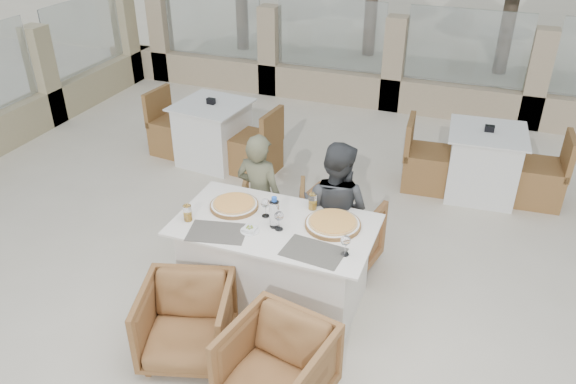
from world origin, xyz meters
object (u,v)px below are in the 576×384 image
(pizza_left, at_px, (234,205))
(olive_dish, at_px, (250,229))
(armchair_near_right, at_px, (277,368))
(diner_left, at_px, (260,197))
(armchair_far_right, at_px, (334,237))
(wine_glass_centre, at_px, (265,207))
(armchair_near_left, at_px, (187,322))
(diner_right, at_px, (335,211))
(bg_table_a, at_px, (213,133))
(bg_table_b, at_px, (483,163))
(dining_table, at_px, (275,262))
(water_bottle, at_px, (274,212))
(beer_glass_right, at_px, (313,202))
(wine_glass_near, at_px, (279,220))
(pizza_right, at_px, (333,223))
(armchair_far_left, at_px, (273,213))
(wine_glass_corner, at_px, (345,244))

(pizza_left, bearing_deg, olive_dish, -46.34)
(armchair_near_right, distance_m, diner_left, 1.77)
(armchair_far_right, bearing_deg, armchair_near_right, 103.69)
(wine_glass_centre, height_order, armchair_near_left, wine_glass_centre)
(wine_glass_centre, relative_size, diner_right, 0.14)
(diner_left, xyz_separation_m, bg_table_a, (-1.32, 1.60, -0.24))
(armchair_far_right, xyz_separation_m, bg_table_b, (1.16, 1.89, 0.05))
(dining_table, xyz_separation_m, diner_right, (0.35, 0.54, 0.27))
(water_bottle, xyz_separation_m, armchair_near_right, (0.39, -0.95, -0.59))
(dining_table, bearing_deg, water_bottle, -70.09)
(water_bottle, xyz_separation_m, beer_glass_right, (0.20, 0.36, -0.06))
(wine_glass_near, height_order, armchair_far_right, wine_glass_near)
(pizza_right, distance_m, diner_left, 0.95)
(armchair_far_left, xyz_separation_m, diner_left, (-0.01, -0.29, 0.34))
(pizza_left, relative_size, bg_table_a, 0.25)
(wine_glass_corner, relative_size, diner_left, 0.15)
(pizza_left, xyz_separation_m, bg_table_a, (-1.28, 2.06, -0.41))
(wine_glass_centre, height_order, olive_dish, wine_glass_centre)
(dining_table, height_order, diner_right, diner_right)
(olive_dish, xyz_separation_m, armchair_near_left, (-0.24, -0.65, -0.49))
(dining_table, relative_size, wine_glass_centre, 8.70)
(dining_table, bearing_deg, armchair_near_left, -115.13)
(dining_table, distance_m, armchair_near_left, 0.91)
(wine_glass_centre, xyz_separation_m, bg_table_a, (-1.59, 2.09, -0.48))
(armchair_near_left, xyz_separation_m, diner_left, (0.01, 1.38, 0.32))
(pizza_left, xyz_separation_m, diner_left, (0.03, 0.45, -0.17))
(armchair_far_right, xyz_separation_m, armchair_near_right, (0.07, -1.59, -0.03))
(pizza_left, xyz_separation_m, armchair_near_right, (0.82, -1.10, -0.49))
(diner_left, bearing_deg, water_bottle, 129.23)
(pizza_left, distance_m, wine_glass_near, 0.51)
(armchair_near_left, height_order, armchair_near_right, armchair_near_right)
(water_bottle, distance_m, armchair_far_left, 1.15)
(wine_glass_near, bearing_deg, pizza_right, 26.94)
(armchair_far_right, distance_m, bg_table_b, 2.22)
(pizza_left, bearing_deg, beer_glass_right, 18.53)
(wine_glass_centre, height_order, armchair_near_right, wine_glass_centre)
(diner_right, bearing_deg, beer_glass_right, 67.16)
(dining_table, relative_size, water_bottle, 5.96)
(water_bottle, xyz_separation_m, diner_right, (0.33, 0.57, -0.25))
(pizza_right, height_order, armchair_near_right, pizza_right)
(wine_glass_corner, distance_m, armchair_far_left, 1.57)
(wine_glass_centre, relative_size, wine_glass_near, 1.00)
(dining_table, height_order, pizza_left, pizza_left)
(water_bottle, xyz_separation_m, armchair_near_left, (-0.40, -0.78, -0.60))
(wine_glass_corner, xyz_separation_m, armchair_far_left, (-1.00, 1.06, -0.57))
(diner_left, bearing_deg, olive_dish, 114.03)
(diner_right, bearing_deg, pizza_right, 112.95)
(armchair_far_left, xyz_separation_m, armchair_near_left, (-0.01, -1.67, 0.02))
(dining_table, bearing_deg, beer_glass_right, 56.79)
(beer_glass_right, relative_size, armchair_far_right, 0.19)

